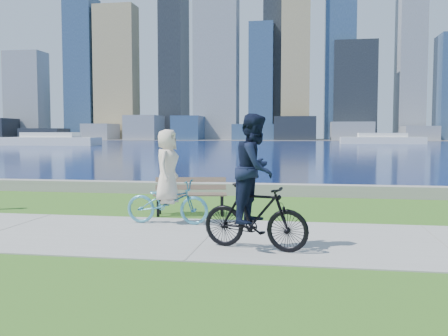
% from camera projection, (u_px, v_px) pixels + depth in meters
% --- Properties ---
extents(ground, '(320.00, 320.00, 0.00)m').
position_uv_depth(ground, '(208.00, 237.00, 8.94)').
color(ground, '#2D5C18').
rests_on(ground, ground).
extents(concrete_path, '(80.00, 3.50, 0.02)m').
position_uv_depth(concrete_path, '(208.00, 237.00, 8.94)').
color(concrete_path, gray).
rests_on(concrete_path, ground).
extents(seawall, '(90.00, 0.50, 0.35)m').
position_uv_depth(seawall, '(248.00, 189.00, 15.02)').
color(seawall, gray).
rests_on(seawall, ground).
extents(bay_water, '(320.00, 131.00, 0.01)m').
position_uv_depth(bay_water, '(297.00, 145.00, 79.77)').
color(bay_water, '#0B194A').
rests_on(bay_water, ground).
extents(far_shore, '(320.00, 30.00, 0.12)m').
position_uv_depth(far_shore, '(301.00, 140.00, 136.82)').
color(far_shore, gray).
rests_on(far_shore, ground).
extents(city_skyline, '(174.28, 23.26, 76.00)m').
position_uv_depth(city_skyline, '(295.00, 58.00, 135.37)').
color(city_skyline, black).
rests_on(city_skyline, ground).
extents(ferry_near, '(14.66, 4.19, 1.99)m').
position_uv_depth(ferry_near, '(51.00, 140.00, 75.53)').
color(ferry_near, silver).
rests_on(ferry_near, ground).
extents(ferry_far, '(14.10, 4.03, 1.91)m').
position_uv_depth(ferry_far, '(382.00, 139.00, 86.32)').
color(ferry_far, silver).
rests_on(ferry_far, ground).
extents(park_bench, '(1.71, 0.87, 0.85)m').
position_uv_depth(park_bench, '(191.00, 192.00, 11.39)').
color(park_bench, black).
rests_on(park_bench, ground).
extents(cyclist_woman, '(0.64, 1.73, 1.92)m').
position_uv_depth(cyclist_woman, '(167.00, 189.00, 10.13)').
color(cyclist_woman, '#4EA2BE').
rests_on(cyclist_woman, ground).
extents(cyclist_man, '(0.92, 1.81, 2.15)m').
position_uv_depth(cyclist_man, '(255.00, 193.00, 7.86)').
color(cyclist_man, black).
rests_on(cyclist_man, ground).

